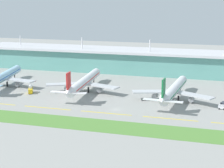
{
  "coord_description": "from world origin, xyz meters",
  "views": [
    {
      "loc": [
        54.14,
        -193.17,
        61.01
      ],
      "look_at": [
        -10.58,
        29.39,
        7.0
      ],
      "focal_mm": 61.32,
      "sensor_mm": 36.0,
      "label": 1
    }
  ],
  "objects_px": {
    "airliner_near_middle": "(84,82)",
    "pushback_tug": "(224,103)",
    "airliner_nearest": "(3,77)",
    "baggage_cart": "(222,107)",
    "fuel_truck": "(31,90)",
    "airliner_far_middle": "(174,90)"
  },
  "relations": [
    {
      "from": "airliner_near_middle",
      "to": "pushback_tug",
      "type": "relative_size",
      "value": 14.6
    },
    {
      "from": "airliner_nearest",
      "to": "baggage_cart",
      "type": "distance_m",
      "value": 145.3
    },
    {
      "from": "airliner_nearest",
      "to": "fuel_truck",
      "type": "distance_m",
      "value": 29.68
    },
    {
      "from": "pushback_tug",
      "to": "airliner_nearest",
      "type": "bearing_deg",
      "value": 177.59
    },
    {
      "from": "airliner_nearest",
      "to": "baggage_cart",
      "type": "bearing_deg",
      "value": -5.84
    },
    {
      "from": "airliner_far_middle",
      "to": "baggage_cart",
      "type": "relative_size",
      "value": 17.83
    },
    {
      "from": "fuel_truck",
      "to": "pushback_tug",
      "type": "bearing_deg",
      "value": 2.76
    },
    {
      "from": "baggage_cart",
      "to": "fuel_truck",
      "type": "relative_size",
      "value": 0.48
    },
    {
      "from": "airliner_near_middle",
      "to": "fuel_truck",
      "type": "relative_size",
      "value": 9.51
    },
    {
      "from": "pushback_tug",
      "to": "fuel_truck",
      "type": "distance_m",
      "value": 118.71
    },
    {
      "from": "pushback_tug",
      "to": "fuel_truck",
      "type": "xyz_separation_m",
      "value": [
        -118.57,
        -5.72,
        1.16
      ]
    },
    {
      "from": "airliner_nearest",
      "to": "fuel_truck",
      "type": "height_order",
      "value": "airliner_nearest"
    },
    {
      "from": "airliner_near_middle",
      "to": "baggage_cart",
      "type": "bearing_deg",
      "value": -10.46
    },
    {
      "from": "airliner_near_middle",
      "to": "airliner_nearest",
      "type": "bearing_deg",
      "value": -178.95
    },
    {
      "from": "airliner_far_middle",
      "to": "baggage_cart",
      "type": "height_order",
      "value": "airliner_far_middle"
    },
    {
      "from": "airliner_far_middle",
      "to": "baggage_cart",
      "type": "distance_m",
      "value": 29.98
    },
    {
      "from": "airliner_near_middle",
      "to": "pushback_tug",
      "type": "height_order",
      "value": "airliner_near_middle"
    },
    {
      "from": "baggage_cart",
      "to": "airliner_nearest",
      "type": "bearing_deg",
      "value": 174.16
    },
    {
      "from": "airliner_near_middle",
      "to": "baggage_cart",
      "type": "distance_m",
      "value": 87.51
    },
    {
      "from": "pushback_tug",
      "to": "fuel_truck",
      "type": "bearing_deg",
      "value": -177.24
    },
    {
      "from": "pushback_tug",
      "to": "fuel_truck",
      "type": "height_order",
      "value": "fuel_truck"
    },
    {
      "from": "airliner_nearest",
      "to": "fuel_truck",
      "type": "bearing_deg",
      "value": -23.77
    }
  ]
}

